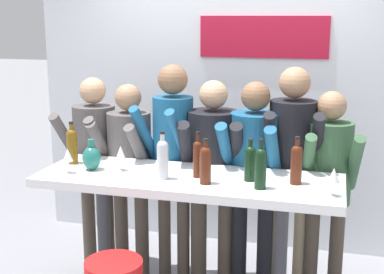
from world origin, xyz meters
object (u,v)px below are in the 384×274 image
Objects in this scene: person_left at (129,160)px; person_far_right at (328,174)px; person_right at (292,156)px; tasting_table at (188,199)px; wine_bottle_1 at (198,157)px; wine_glass_2 at (68,156)px; wine_bottle_4 at (261,166)px; wine_bottle_6 at (72,144)px; wine_bottle_5 at (163,157)px; person_center_right at (254,166)px; person_far_left at (95,153)px; wine_glass_1 at (121,153)px; person_center at (213,163)px; wine_bottle_2 at (250,161)px; person_center_left at (173,148)px; wine_bottle_0 at (205,163)px; wine_glass_0 at (334,176)px; wine_bottle_3 at (296,162)px; decorative_vase at (92,158)px.

person_far_right is (1.53, 0.05, -0.00)m from person_left.
tasting_table is at bearing -144.73° from person_right.
wine_bottle_1 reaches higher than wine_glass_2.
wine_bottle_6 is (-1.41, 0.22, -0.00)m from wine_bottle_4.
wine_glass_2 is at bearing -175.82° from wine_bottle_5.
person_center_right is 5.09× the size of wine_bottle_5.
person_right reaches higher than person_left.
person_far_left reaches higher than wine_glass_1.
person_center is at bearing 83.51° from tasting_table.
person_far_right is 0.74m from wine_bottle_2.
person_center_left is 1.10× the size of person_far_right.
person_center_left is (0.69, -0.06, 0.10)m from person_far_left.
person_center reaches higher than wine_bottle_0.
person_center_left is 1.00m from wine_bottle_4.
person_left is 9.01× the size of wine_glass_0.
wine_bottle_3 is 1.62m from wine_bottle_6.
person_center reaches higher than person_far_left.
wine_bottle_5 is at bearing -168.30° from wine_bottle_2.
wine_bottle_1 is (-0.09, 0.13, 0.00)m from wine_bottle_0.
wine_bottle_2 is at bearing 28.04° from wine_bottle_0.
person_center_left is 5.63× the size of wine_bottle_6.
tasting_table is 6.59× the size of wine_bottle_3.
wine_bottle_4 is at bearing -16.71° from wine_bottle_1.
wine_bottle_5 is at bearing -116.56° from person_center.
person_center_left reaches higher than wine_glass_0.
wine_glass_2 is (-1.23, -0.17, -0.01)m from wine_bottle_2.
wine_bottle_6 is 1.76× the size of wine_glass_1.
person_right is 9.90× the size of wine_glass_1.
person_center_right reaches higher than wine_glass_2.
wine_glass_0 is at bearing -4.71° from decorative_vase.
wine_bottle_6 is 0.26m from wine_glass_2.
wine_glass_2 is at bearing -165.75° from person_far_right.
wine_bottle_0 is at bearing -39.83° from tasting_table.
person_left reaches higher than wine_bottle_1.
wine_bottle_1 reaches higher than wine_bottle_2.
wine_glass_1 is (0.13, -0.48, 0.19)m from person_left.
person_center_left is at bearing 65.07° from wine_glass_1.
tasting_table is 0.57m from wine_glass_1.
person_center_left is 9.91× the size of wine_glass_2.
person_center is at bearing 144.31° from wine_bottle_3.
person_right reaches higher than person_far_left.
person_center_right is 0.79m from wine_bottle_5.
person_far_left is 1.63m from wine_bottle_4.
wine_bottle_1 is at bearing 9.67° from wine_glass_2.
person_center reaches higher than tasting_table.
wine_bottle_2 is at bearing 2.09° from decorative_vase.
wine_bottle_5 is (-0.86, -0.13, 0.01)m from wine_bottle_3.
person_center_left is 9.91× the size of wine_glass_0.
person_center_left is 1.00× the size of person_right.
person_right is 1.03m from wine_bottle_5.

